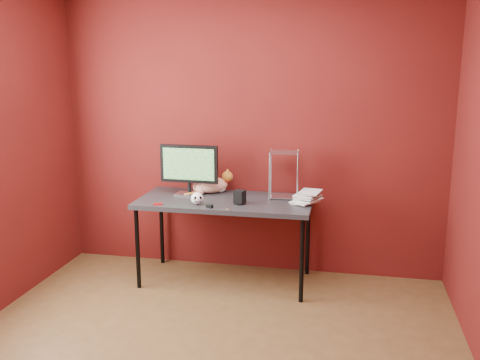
% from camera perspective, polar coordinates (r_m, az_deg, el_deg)
% --- Properties ---
extents(room, '(3.52, 3.52, 2.61)m').
position_cam_1_polar(room, '(3.15, -4.71, 3.84)').
color(room, '#50371B').
rests_on(room, ground).
extents(desk, '(1.50, 0.70, 0.75)m').
position_cam_1_polar(desk, '(4.64, -1.59, -2.68)').
color(desk, black).
rests_on(desk, ground).
extents(monitor, '(0.52, 0.17, 0.45)m').
position_cam_1_polar(monitor, '(4.74, -5.46, 1.35)').
color(monitor, '#A5A5AA').
rests_on(monitor, desk).
extents(cat, '(0.39, 0.32, 0.22)m').
position_cam_1_polar(cat, '(4.84, -3.10, -0.52)').
color(cat, orange).
rests_on(cat, desk).
extents(skull_mug, '(0.10, 0.11, 0.10)m').
position_cam_1_polar(skull_mug, '(4.47, -4.60, -1.97)').
color(skull_mug, white).
rests_on(skull_mug, desk).
extents(speaker, '(0.10, 0.10, 0.12)m').
position_cam_1_polar(speaker, '(4.46, -0.02, -1.90)').
color(speaker, black).
rests_on(speaker, desk).
extents(book_stack, '(0.27, 0.28, 1.14)m').
position_cam_1_polar(book_stack, '(4.48, 6.45, 4.78)').
color(book_stack, beige).
rests_on(book_stack, desk).
extents(wire_rack, '(0.25, 0.21, 0.41)m').
position_cam_1_polar(wire_rack, '(4.66, 4.71, 0.59)').
color(wire_rack, '#A5A5AA').
rests_on(wire_rack, desk).
extents(pocket_knife, '(0.07, 0.04, 0.01)m').
position_cam_1_polar(pocket_knife, '(4.50, -8.76, -2.56)').
color(pocket_knife, '#AC0D0F').
rests_on(pocket_knife, desk).
extents(black_gadget, '(0.06, 0.05, 0.03)m').
position_cam_1_polar(black_gadget, '(4.37, -3.27, -2.82)').
color(black_gadget, black).
rests_on(black_gadget, desk).
extents(washer, '(0.04, 0.04, 0.00)m').
position_cam_1_polar(washer, '(4.33, -1.24, -3.07)').
color(washer, '#A5A5AA').
rests_on(washer, desk).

